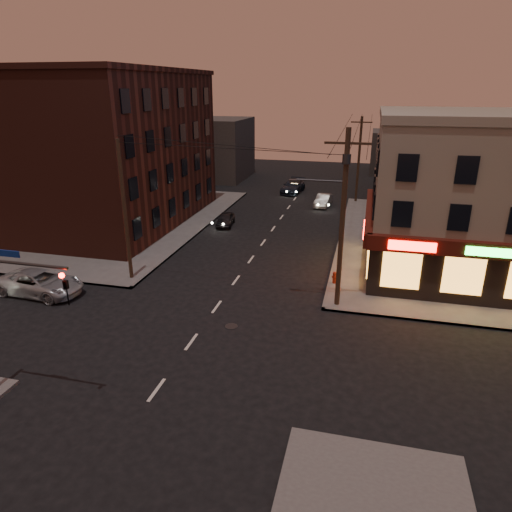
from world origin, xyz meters
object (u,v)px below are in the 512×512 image
(suv_cross, at_px, (40,283))
(sedan_near, at_px, (225,219))
(fire_hydrant, at_px, (335,277))
(sedan_mid, at_px, (323,200))
(sedan_far, at_px, (293,186))

(suv_cross, relative_size, sedan_near, 1.55)
(fire_hydrant, bearing_deg, sedan_mid, 98.05)
(sedan_near, bearing_deg, fire_hydrant, -52.79)
(sedan_near, xyz_separation_m, sedan_mid, (7.99, 9.36, 0.05))
(sedan_mid, bearing_deg, sedan_far, 131.96)
(suv_cross, height_order, fire_hydrant, suv_cross)
(sedan_mid, relative_size, fire_hydrant, 4.90)
(suv_cross, relative_size, sedan_mid, 1.38)
(fire_hydrant, bearing_deg, sedan_near, 134.33)
(sedan_far, distance_m, fire_hydrant, 27.36)
(sedan_near, bearing_deg, suv_cross, -118.51)
(sedan_far, bearing_deg, suv_cross, -101.93)
(suv_cross, distance_m, sedan_mid, 30.02)
(sedan_mid, xyz_separation_m, sedan_far, (-4.28, 5.89, 0.11))
(sedan_far, bearing_deg, fire_hydrant, -68.89)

